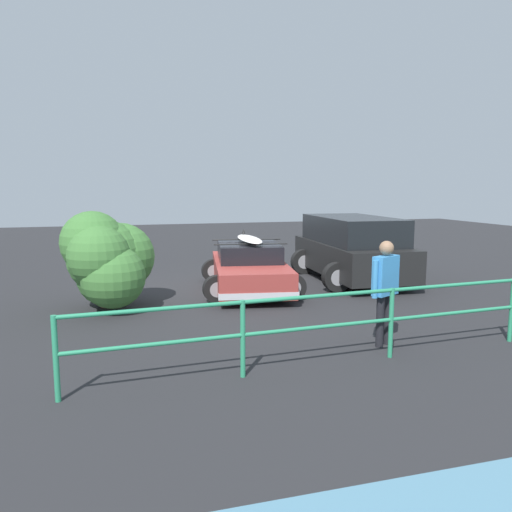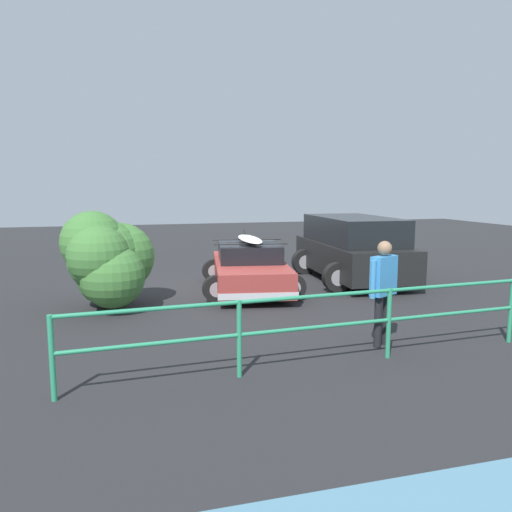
{
  "view_description": "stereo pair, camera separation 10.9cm",
  "coord_description": "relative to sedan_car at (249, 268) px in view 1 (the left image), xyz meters",
  "views": [
    {
      "loc": [
        2.89,
        12.03,
        2.59
      ],
      "look_at": [
        -0.3,
        0.86,
        0.95
      ],
      "focal_mm": 35.0,
      "sensor_mm": 36.0,
      "label": 1
    },
    {
      "loc": [
        2.78,
        12.06,
        2.59
      ],
      "look_at": [
        -0.3,
        0.86,
        0.95
      ],
      "focal_mm": 35.0,
      "sensor_mm": 36.0,
      "label": 2
    }
  ],
  "objects": [
    {
      "name": "ground_plane",
      "position": [
        0.31,
        -0.23,
        -0.58
      ],
      "size": [
        44.0,
        44.0,
        0.02
      ],
      "primitive_type": "cube",
      "color": "#28282B",
      "rests_on": "ground"
    },
    {
      "name": "suv_car",
      "position": [
        -3.06,
        -0.51,
        0.33
      ],
      "size": [
        2.78,
        4.57,
        1.75
      ],
      "color": "black",
      "rests_on": "ground"
    },
    {
      "name": "person_bystander",
      "position": [
        -0.97,
        4.8,
        0.47
      ],
      "size": [
        0.61,
        0.4,
        1.72
      ],
      "color": "black",
      "rests_on": "ground"
    },
    {
      "name": "bush_near_left",
      "position": [
        3.37,
        0.96,
        0.48
      ],
      "size": [
        1.95,
        2.2,
        2.08
      ],
      "color": "brown",
      "rests_on": "ground"
    },
    {
      "name": "railing_fence",
      "position": [
        -0.77,
        5.34,
        0.16
      ],
      "size": [
        9.47,
        0.66,
        1.07
      ],
      "color": "#2D9366",
      "rests_on": "ground"
    },
    {
      "name": "sedan_car",
      "position": [
        0.0,
        0.0,
        0.0
      ],
      "size": [
        2.71,
        4.17,
        1.45
      ],
      "color": "#9E3833",
      "rests_on": "ground"
    }
  ]
}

